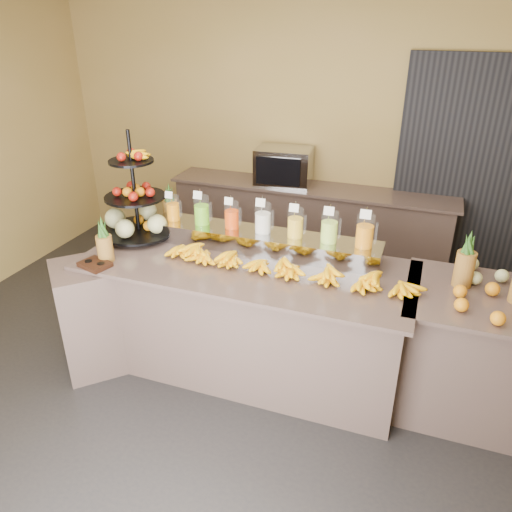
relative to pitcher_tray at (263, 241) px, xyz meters
The scene contains 20 objects.
ground 1.16m from the pitcher_tray, 93.78° to the right, with size 6.00×6.00×0.00m, color black.
room_envelope 0.91m from the pitcher_tray, 54.09° to the left, with size 6.04×5.02×2.82m.
buffet_counter 0.65m from the pitcher_tray, 115.63° to the right, with size 2.75×1.25×0.93m.
right_counter 1.76m from the pitcher_tray, ahead, with size 1.08×0.88×0.93m.
back_ledge 1.75m from the pitcher_tray, 91.31° to the left, with size 3.10×0.55×0.93m.
pitcher_tray is the anchor object (origin of this frame).
juice_pitcher_orange_a 0.80m from the pitcher_tray, behind, with size 0.11×0.12×0.27m.
juice_pitcher_green 0.55m from the pitcher_tray, behind, with size 0.13×0.13×0.30m.
juice_pitcher_orange_b 0.31m from the pitcher_tray, behind, with size 0.12×0.12×0.28m.
juice_pitcher_milk 0.18m from the pitcher_tray, 100.73° to the right, with size 0.13×0.13×0.31m.
juice_pitcher_lemon 0.31m from the pitcher_tray, ahead, with size 0.12×0.13×0.30m.
juice_pitcher_lime 0.55m from the pitcher_tray, ahead, with size 0.13×0.13×0.31m.
juice_pitcher_orange_c 0.80m from the pitcher_tray, ahead, with size 0.13×0.14×0.32m.
banana_heap 0.38m from the pitcher_tray, 50.75° to the right, with size 1.92×0.17×0.16m.
fruit_stand 1.04m from the pitcher_tray, behind, with size 0.67×0.67×0.89m.
condiment_caddy 1.28m from the pitcher_tray, 147.01° to the right, with size 0.22×0.16×0.03m, color black.
pineapple_left_a 1.20m from the pitcher_tray, 150.89° to the right, with size 0.12×0.12×0.36m.
pineapple_left_b 0.93m from the pitcher_tray, 168.81° to the left, with size 0.13×0.13×0.40m.
right_fruit_pile 1.64m from the pitcher_tray, ahead, with size 0.48×0.45×0.25m.
oven_warmer 1.71m from the pitcher_tray, 101.52° to the left, with size 0.59×0.41×0.39m, color gray.
Camera 1 is at (1.20, -2.79, 2.63)m, focal length 35.00 mm.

